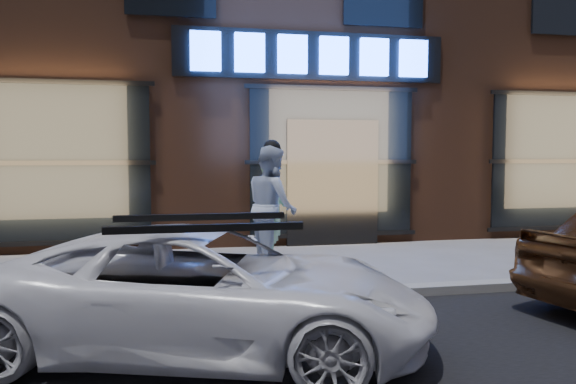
% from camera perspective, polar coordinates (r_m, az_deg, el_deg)
% --- Properties ---
extents(ground, '(90.00, 90.00, 0.00)m').
position_cam_1_polar(ground, '(7.33, 13.20, -10.12)').
color(ground, slate).
rests_on(ground, ground).
extents(curb, '(60.00, 0.25, 0.12)m').
position_cam_1_polar(curb, '(7.31, 13.21, -9.67)').
color(curb, gray).
rests_on(curb, ground).
extents(storefront_building, '(30.20, 8.28, 10.30)m').
position_cam_1_polar(storefront_building, '(15.12, 0.15, 16.89)').
color(storefront_building, '#54301E').
rests_on(storefront_building, ground).
extents(man_bowtie, '(0.54, 0.69, 1.68)m').
position_cam_1_polar(man_bowtie, '(9.13, -1.57, -1.89)').
color(man_bowtie, '#C2FFD0').
rests_on(man_bowtie, ground).
extents(man_cap, '(0.81, 0.99, 1.89)m').
position_cam_1_polar(man_cap, '(8.78, -1.64, -1.42)').
color(man_cap, silver).
rests_on(man_cap, ground).
extents(white_suv, '(4.40, 2.99, 1.12)m').
position_cam_1_polar(white_suv, '(5.09, -8.54, -9.86)').
color(white_suv, white).
rests_on(white_suv, ground).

